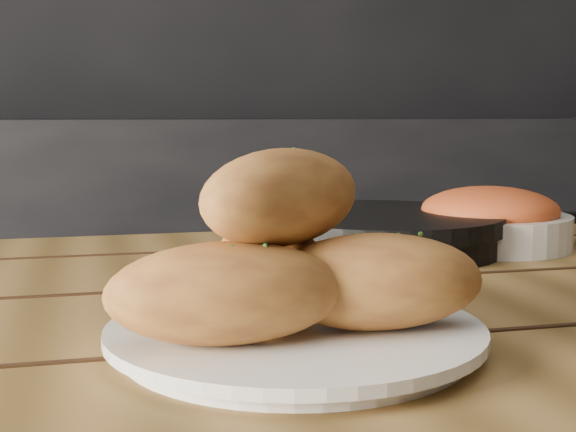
# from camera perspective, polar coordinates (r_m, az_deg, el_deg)

# --- Properties ---
(counter) EXTENTS (2.80, 0.60, 0.90)m
(counter) POSITION_cam_1_polar(r_m,az_deg,el_deg) (1.78, -12.73, -7.86)
(counter) COLOR black
(counter) RESTS_ON ground
(table) EXTENTS (1.55, 0.91, 0.75)m
(table) POSITION_cam_1_polar(r_m,az_deg,el_deg) (0.69, -0.48, -14.37)
(table) COLOR olive
(table) RESTS_ON ground
(plate) EXTENTS (0.26, 0.26, 0.02)m
(plate) POSITION_cam_1_polar(r_m,az_deg,el_deg) (0.55, 0.52, -8.56)
(plate) COLOR white
(plate) RESTS_ON table
(bread_rolls) EXTENTS (0.25, 0.21, 0.12)m
(bread_rolls) POSITION_cam_1_polar(r_m,az_deg,el_deg) (0.54, 0.07, -3.06)
(bread_rolls) COLOR #BE7E34
(bread_rolls) RESTS_ON plate
(skillet) EXTENTS (0.42, 0.29, 0.05)m
(skillet) POSITION_cam_1_polar(r_m,az_deg,el_deg) (0.95, 6.69, -1.08)
(skillet) COLOR black
(skillet) RESTS_ON table
(bowl) EXTENTS (0.19, 0.19, 0.07)m
(bowl) POSITION_cam_1_polar(r_m,az_deg,el_deg) (1.00, 14.14, -0.30)
(bowl) COLOR white
(bowl) RESTS_ON table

